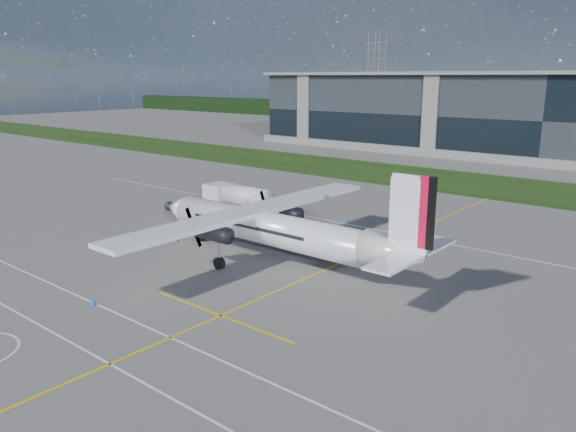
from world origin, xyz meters
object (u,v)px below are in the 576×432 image
pylon_west (376,76)px  safety_cone_portwing (93,301)px  safety_cone_nose_port (167,234)px  turboprop_aircraft (275,210)px  baggage_tug (207,220)px  safety_cone_nose_stbd (183,230)px  ground_crew_person (231,229)px  fuel_tanker_truck (234,200)px  safety_cone_stbdwing (347,219)px  safety_cone_fwd (168,227)px

pylon_west → safety_cone_portwing: bearing=-64.8°
pylon_west → safety_cone_nose_port: size_ratio=60.00×
safety_cone_nose_port → turboprop_aircraft: bearing=5.6°
baggage_tug → safety_cone_nose_stbd: baggage_tug is taller
ground_crew_person → fuel_tanker_truck: bearing=34.8°
ground_crew_person → safety_cone_stbdwing: bearing=-29.2°
safety_cone_stbdwing → turboprop_aircraft: bearing=-79.9°
safety_cone_stbdwing → safety_cone_portwing: bearing=-91.4°
pylon_west → safety_cone_nose_stbd: 159.75m
turboprop_aircraft → safety_cone_portwing: turboprop_aircraft is taller
safety_cone_fwd → fuel_tanker_truck: bearing=84.2°
safety_cone_nose_stbd → safety_cone_nose_port: 2.08m
baggage_tug → safety_cone_stbdwing: (9.17, 11.19, -0.61)m
safety_cone_nose_port → ground_crew_person: bearing=32.4°
ground_crew_person → safety_cone_portwing: ground_crew_person is taller
pylon_west → safety_cone_stbdwing: 152.32m
turboprop_aircraft → ground_crew_person: size_ratio=14.25×
safety_cone_fwd → safety_cone_stbdwing: 18.31m
baggage_tug → safety_cone_fwd: baggage_tug is taller
safety_cone_fwd → safety_cone_nose_stbd: bearing=6.2°
pylon_west → safety_cone_fwd: 159.10m
fuel_tanker_truck → pylon_west: bearing=115.4°
pylon_west → safety_cone_portwing: pylon_west is taller
ground_crew_person → safety_cone_nose_port: ground_crew_person is taller
turboprop_aircraft → fuel_tanker_truck: size_ratio=3.14×
ground_crew_person → safety_cone_nose_stbd: size_ratio=3.97×
ground_crew_person → safety_cone_portwing: 17.20m
baggage_tug → ground_crew_person: ground_crew_person is taller
pylon_west → safety_cone_fwd: size_ratio=60.00×
turboprop_aircraft → safety_cone_stbdwing: 15.16m
ground_crew_person → baggage_tug: bearing=68.0°
baggage_tug → safety_cone_portwing: bearing=-64.5°
baggage_tug → safety_cone_nose_port: 4.53m
pylon_west → safety_cone_nose_stbd: (66.00, -144.73, -14.75)m
baggage_tug → safety_cone_portwing: size_ratio=5.76×
safety_cone_portwing → fuel_tanker_truck: bearing=113.9°
baggage_tug → safety_cone_fwd: bearing=-138.4°
ground_crew_person → safety_cone_nose_stbd: bearing=94.8°
pylon_west → fuel_tanker_truck: 151.66m
safety_cone_fwd → safety_cone_portwing: same height
pylon_west → safety_cone_stbdwing: (75.97, -131.19, -14.75)m
fuel_tanker_truck → safety_cone_stbdwing: (11.22, 5.30, -1.44)m
safety_cone_nose_stbd → safety_cone_portwing: size_ratio=1.00×
pylon_west → safety_cone_portwing: size_ratio=60.00×
baggage_tug → safety_cone_fwd: size_ratio=5.76×
safety_cone_stbdwing → safety_cone_nose_port: bearing=-122.4°
safety_cone_fwd → safety_cone_nose_stbd: 2.11m
turboprop_aircraft → safety_cone_fwd: (-14.63, 0.64, -3.99)m
pylon_west → baggage_tug: 157.91m
safety_cone_nose_stbd → safety_cone_nose_port: bearing=-87.7°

